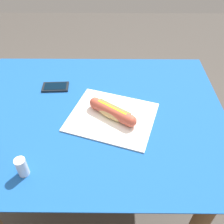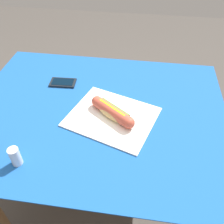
% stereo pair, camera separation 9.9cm
% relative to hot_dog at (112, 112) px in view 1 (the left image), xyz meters
% --- Properties ---
extents(ground_plane, '(6.00, 6.00, 0.00)m').
position_rel_hot_dog_xyz_m(ground_plane, '(-0.07, 0.03, -0.76)').
color(ground_plane, '#47423D').
rests_on(ground_plane, ground).
extents(dining_table, '(1.09, 0.86, 0.73)m').
position_rel_hot_dog_xyz_m(dining_table, '(-0.07, 0.03, -0.17)').
color(dining_table, brown).
rests_on(dining_table, ground).
extents(paper_wrapper, '(0.40, 0.37, 0.01)m').
position_rel_hot_dog_xyz_m(paper_wrapper, '(-0.00, -0.00, -0.03)').
color(paper_wrapper, white).
rests_on(paper_wrapper, dining_table).
extents(hot_dog, '(0.19, 0.15, 0.05)m').
position_rel_hot_dog_xyz_m(hot_dog, '(0.00, 0.00, 0.00)').
color(hot_dog, tan).
rests_on(hot_dog, paper_wrapper).
extents(cell_phone, '(0.12, 0.08, 0.01)m').
position_rel_hot_dog_xyz_m(cell_phone, '(-0.27, 0.20, -0.03)').
color(cell_phone, black).
rests_on(cell_phone, dining_table).
extents(salt_shaker, '(0.04, 0.04, 0.07)m').
position_rel_hot_dog_xyz_m(salt_shaker, '(-0.29, -0.27, 0.00)').
color(salt_shaker, silver).
rests_on(salt_shaker, dining_table).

